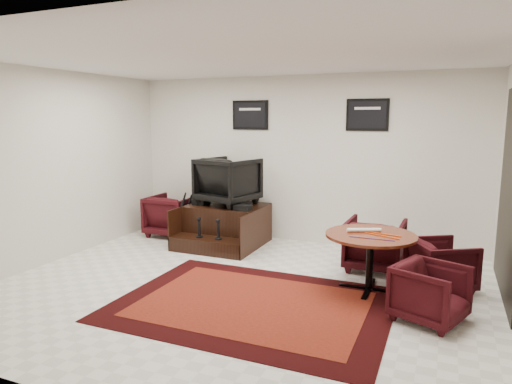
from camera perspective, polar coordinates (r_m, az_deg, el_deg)
ground at (r=5.77m, az=-2.40°, el=-12.12°), size 6.00×6.00×0.00m
room_shell at (r=5.34m, az=2.02°, el=5.83°), size 6.02×5.02×2.81m
area_rug at (r=5.35m, az=-0.41°, el=-13.81°), size 3.05×2.29×0.01m
shine_podium at (r=7.70m, az=-3.91°, el=-4.30°), size 1.27×1.31×0.65m
shine_chair at (r=7.67m, az=-3.51°, el=1.69°), size 1.03×0.99×0.88m
shoes_pair at (r=7.78m, az=-6.86°, el=-1.16°), size 0.23×0.28×0.10m
polish_kit at (r=7.24m, az=-1.67°, el=-1.93°), size 0.27×0.19×0.09m
umbrella_black at (r=7.83m, az=-9.57°, el=-3.04°), size 0.34×0.13×0.91m
umbrella_hooked at (r=8.01m, az=-8.78°, el=-2.99°), size 0.31×0.12×0.84m
armchair_side at (r=8.37m, az=-10.46°, el=-2.63°), size 0.79×0.74×0.80m
meeting_table at (r=5.74m, az=14.12°, el=-5.96°), size 1.09×1.09×0.71m
table_chair_back at (r=6.60m, az=14.66°, el=-6.06°), size 0.78×0.73×0.79m
table_chair_window at (r=6.14m, az=22.18°, el=-8.14°), size 0.87×0.89×0.68m
table_chair_corner at (r=5.17m, az=20.98°, el=-11.41°), size 0.80×0.83×0.67m
paper_roll at (r=5.79m, az=13.36°, el=-4.65°), size 0.40×0.21×0.05m
table_clutter at (r=5.63m, az=15.18°, el=-5.31°), size 0.57×0.33×0.01m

